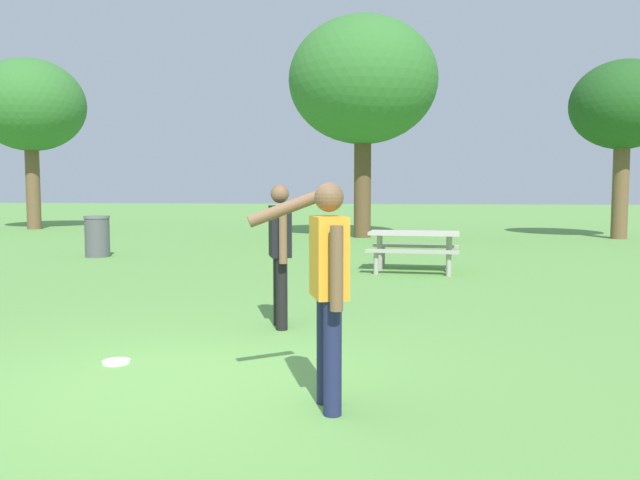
{
  "coord_description": "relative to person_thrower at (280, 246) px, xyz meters",
  "views": [
    {
      "loc": [
        1.89,
        -4.98,
        1.6
      ],
      "look_at": [
        0.93,
        2.34,
        1.0
      ],
      "focal_mm": 35.96,
      "sensor_mm": 36.0,
      "label": 1
    }
  ],
  "objects": [
    {
      "name": "ground_plane",
      "position": [
        -0.49,
        -2.15,
        -0.94
      ],
      "size": [
        120.0,
        120.0,
        0.0
      ],
      "primitive_type": "plane",
      "color": "#609947"
    },
    {
      "name": "person_thrower",
      "position": [
        0.0,
        0.0,
        0.0
      ],
      "size": [
        0.33,
        0.58,
        1.64
      ],
      "color": "black",
      "rests_on": "ground"
    },
    {
      "name": "person_catcher",
      "position": [
        0.86,
        -2.64,
        0.02
      ],
      "size": [
        0.79,
        0.59,
        1.64
      ],
      "color": "#1E234C",
      "rests_on": "ground"
    },
    {
      "name": "frisbee",
      "position": [
        -1.2,
        -1.68,
        -0.93
      ],
      "size": [
        0.25,
        0.25,
        0.03
      ],
      "primitive_type": "cylinder",
      "color": "white",
      "rests_on": "ground"
    },
    {
      "name": "picnic_table_near",
      "position": [
        1.59,
        5.23,
        -0.38
      ],
      "size": [
        1.8,
        1.54,
        0.77
      ],
      "color": "#B2ADA3",
      "rests_on": "ground"
    },
    {
      "name": "trash_can_beside_table",
      "position": [
        -5.69,
        6.91,
        -0.46
      ],
      "size": [
        0.59,
        0.59,
        0.96
      ],
      "color": "#515156",
      "rests_on": "ground"
    },
    {
      "name": "tree_tall_left",
      "position": [
        -12.96,
        16.2,
        3.81
      ],
      "size": [
        4.15,
        4.15,
        6.56
      ],
      "color": "brown",
      "rests_on": "ground"
    },
    {
      "name": "tree_broad_center",
      "position": [
        0.05,
        13.65,
        4.05
      ],
      "size": [
        4.76,
        4.76,
        7.06
      ],
      "color": "brown",
      "rests_on": "ground"
    },
    {
      "name": "tree_far_right",
      "position": [
        8.15,
        14.14,
        3.19
      ],
      "size": [
        3.25,
        3.25,
        5.58
      ],
      "color": "brown",
      "rests_on": "ground"
    }
  ]
}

